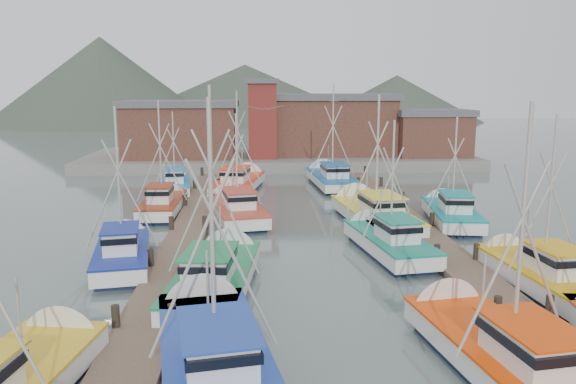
{
  "coord_description": "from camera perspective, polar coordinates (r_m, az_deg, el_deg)",
  "views": [
    {
      "loc": [
        -3.03,
        -28.2,
        8.83
      ],
      "look_at": [
        -0.95,
        5.08,
        2.6
      ],
      "focal_mm": 35.0,
      "sensor_mm": 36.0,
      "label": 1
    }
  ],
  "objects": [
    {
      "name": "boat_4",
      "position": [
        25.25,
        -7.21,
        -8.33
      ],
      "size": [
        4.03,
        9.81,
        9.78
      ],
      "rotation": [
        0.0,
        0.0,
        -0.12
      ],
      "color": "#101D37",
      "rests_on": "ground"
    },
    {
      "name": "distant_hills",
      "position": [
        151.36,
        -7.31,
        7.16
      ],
      "size": [
        175.0,
        140.0,
        42.0
      ],
      "color": "#3E493C",
      "rests_on": "ground"
    },
    {
      "name": "boat_1",
      "position": [
        19.46,
        20.53,
        -14.89
      ],
      "size": [
        4.23,
        9.82,
        9.3
      ],
      "rotation": [
        0.0,
        0.0,
        0.14
      ],
      "color": "#101D37",
      "rests_on": "ground"
    },
    {
      "name": "boat_11",
      "position": [
        38.65,
        16.11,
        -2.02
      ],
      "size": [
        3.75,
        8.75,
        7.7
      ],
      "rotation": [
        0.0,
        0.0,
        -0.14
      ],
      "color": "#101D37",
      "rests_on": "ground"
    },
    {
      "name": "dock_left",
      "position": [
        33.61,
        -10.27,
        -4.45
      ],
      "size": [
        2.3,
        46.0,
        1.5
      ],
      "color": "#4F3D31",
      "rests_on": "ground"
    },
    {
      "name": "shed_right",
      "position": [
        65.54,
        14.3,
        5.89
      ],
      "size": [
        8.48,
        6.36,
        5.2
      ],
      "color": "brown",
      "rests_on": "quay"
    },
    {
      "name": "gull_far",
      "position": [
        32.4,
        4.76,
        9.22
      ],
      "size": [
        1.53,
        0.66,
        0.24
      ],
      "rotation": [
        0.0,
        0.0,
        -0.45
      ],
      "color": "gray",
      "rests_on": "ground"
    },
    {
      "name": "ground",
      "position": [
        29.71,
        2.45,
        -6.72
      ],
      "size": [
        260.0,
        260.0,
        0.0
      ],
      "primitive_type": "plane",
      "color": "#52625F",
      "rests_on": "ground"
    },
    {
      "name": "boat_8",
      "position": [
        38.59,
        -5.34,
        -1.66
      ],
      "size": [
        4.54,
        9.8,
        8.01
      ],
      "rotation": [
        0.0,
        0.0,
        0.18
      ],
      "color": "#101D37",
      "rests_on": "ground"
    },
    {
      "name": "dock_right",
      "position": [
        34.85,
        13.3,
        -4.03
      ],
      "size": [
        2.3,
        46.0,
        1.5
      ],
      "color": "#4F3D31",
      "rests_on": "ground"
    },
    {
      "name": "boat_6",
      "position": [
        29.66,
        -16.38,
        -5.8
      ],
      "size": [
        3.75,
        8.43,
        8.59
      ],
      "rotation": [
        0.0,
        0.0,
        0.17
      ],
      "color": "#101D37",
      "rests_on": "ground"
    },
    {
      "name": "boat_14",
      "position": [
        48.72,
        -11.4,
        0.74
      ],
      "size": [
        3.33,
        8.09,
        7.46
      ],
      "rotation": [
        0.0,
        0.0,
        0.12
      ],
      "color": "#101D37",
      "rests_on": "ground"
    },
    {
      "name": "quay",
      "position": [
        65.79,
        -0.91,
        3.4
      ],
      "size": [
        44.0,
        16.0,
        1.2
      ],
      "primitive_type": "cube",
      "color": "gray",
      "rests_on": "ground"
    },
    {
      "name": "boat_13",
      "position": [
        51.2,
        4.33,
        1.4
      ],
      "size": [
        4.06,
        10.3,
        10.0
      ],
      "rotation": [
        0.0,
        0.0,
        0.07
      ],
      "color": "#101D37",
      "rests_on": "ground"
    },
    {
      "name": "shed_left",
      "position": [
        63.86,
        -10.81,
        6.36
      ],
      "size": [
        12.72,
        8.48,
        6.2
      ],
      "color": "brown",
      "rests_on": "quay"
    },
    {
      "name": "boat_9",
      "position": [
        37.38,
        8.49,
        -2.13
      ],
      "size": [
        4.43,
        10.74,
        9.39
      ],
      "rotation": [
        0.0,
        0.0,
        0.12
      ],
      "color": "#101D37",
      "rests_on": "ground"
    },
    {
      "name": "boat_10",
      "position": [
        40.86,
        -12.5,
        -1.17
      ],
      "size": [
        3.48,
        8.08,
        8.6
      ],
      "rotation": [
        0.0,
        0.0,
        -0.01
      ],
      "color": "#101D37",
      "rests_on": "ground"
    },
    {
      "name": "boat_7",
      "position": [
        27.66,
        23.79,
        -7.49
      ],
      "size": [
        3.4,
        8.39,
        8.4
      ],
      "rotation": [
        0.0,
        0.0,
        0.08
      ],
      "color": "#101D37",
      "rests_on": "ground"
    },
    {
      "name": "boat_12",
      "position": [
        48.99,
        -4.91,
        0.97
      ],
      "size": [
        4.81,
        10.32,
        9.46
      ],
      "rotation": [
        0.0,
        0.0,
        -0.19
      ],
      "color": "#101D37",
      "rests_on": "ground"
    },
    {
      "name": "boat_5",
      "position": [
        30.93,
        9.9,
        -4.86
      ],
      "size": [
        3.77,
        8.74,
        7.87
      ],
      "rotation": [
        0.0,
        0.0,
        0.15
      ],
      "color": "#101D37",
      "rests_on": "ground"
    },
    {
      "name": "lookout_tower",
      "position": [
        61.3,
        -2.64,
        7.51
      ],
      "size": [
        3.6,
        3.6,
        8.5
      ],
      "color": "maroon",
      "rests_on": "quay"
    },
    {
      "name": "boat_0",
      "position": [
        18.52,
        -7.68,
        -15.63
      ],
      "size": [
        4.78,
        10.42,
        9.5
      ],
      "rotation": [
        0.0,
        0.0,
        0.18
      ],
      "color": "#101D37",
      "rests_on": "ground"
    },
    {
      "name": "shed_center",
      "position": [
        65.95,
        4.33,
        6.95
      ],
      "size": [
        14.84,
        9.54,
        6.9
      ],
      "color": "brown",
      "rests_on": "quay"
    },
    {
      "name": "gull_near",
      "position": [
        22.22,
        -2.42,
        8.5
      ],
      "size": [
        1.55,
        0.63,
        0.24
      ],
      "rotation": [
        0.0,
        0.0,
        0.15
      ],
      "color": "gray",
      "rests_on": "ground"
    }
  ]
}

